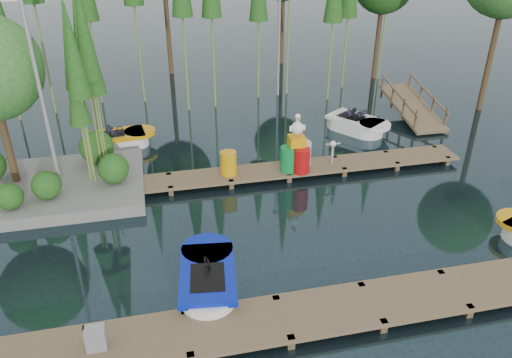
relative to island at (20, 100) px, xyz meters
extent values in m
plane|color=#1C2E34|center=(6.30, -3.29, -3.18)|extent=(90.00, 90.00, 0.00)
cube|color=brown|center=(6.30, -7.79, -2.93)|extent=(18.00, 1.50, 0.10)
cube|color=#4F3F2B|center=(2.00, -7.16, -3.13)|extent=(0.16, 0.16, 0.50)
cube|color=#4F3F2B|center=(4.15, -7.16, -3.13)|extent=(0.16, 0.16, 0.50)
cube|color=#4F3F2B|center=(6.30, -8.42, -3.13)|extent=(0.16, 0.16, 0.50)
cube|color=#4F3F2B|center=(6.30, -7.16, -3.13)|extent=(0.16, 0.16, 0.50)
cube|color=#4F3F2B|center=(8.45, -8.42, -3.13)|extent=(0.16, 0.16, 0.50)
cube|color=#4F3F2B|center=(8.45, -7.16, -3.13)|extent=(0.16, 0.16, 0.50)
cube|color=#4F3F2B|center=(10.60, -8.42, -3.13)|extent=(0.16, 0.16, 0.50)
cube|color=#4F3F2B|center=(10.60, -7.16, -3.13)|extent=(0.16, 0.16, 0.50)
cube|color=brown|center=(7.30, -0.79, -2.93)|extent=(15.00, 1.20, 0.10)
cube|color=#4F3F2B|center=(0.20, -1.27, -3.13)|extent=(0.16, 0.16, 0.50)
cube|color=#4F3F2B|center=(0.20, -0.31, -3.13)|extent=(0.16, 0.16, 0.50)
cube|color=#4F3F2B|center=(2.23, -1.27, -3.13)|extent=(0.16, 0.16, 0.50)
cube|color=#4F3F2B|center=(2.23, -0.31, -3.13)|extent=(0.16, 0.16, 0.50)
cube|color=#4F3F2B|center=(4.26, -1.27, -3.13)|extent=(0.16, 0.16, 0.50)
cube|color=#4F3F2B|center=(4.26, -0.31, -3.13)|extent=(0.16, 0.16, 0.50)
cube|color=#4F3F2B|center=(6.28, -1.27, -3.13)|extent=(0.16, 0.16, 0.50)
cube|color=#4F3F2B|center=(6.28, -0.31, -3.13)|extent=(0.16, 0.16, 0.50)
cube|color=#4F3F2B|center=(8.31, -1.27, -3.13)|extent=(0.16, 0.16, 0.50)
cube|color=#4F3F2B|center=(8.31, -0.31, -3.13)|extent=(0.16, 0.16, 0.50)
cube|color=#4F3F2B|center=(10.34, -1.27, -3.13)|extent=(0.16, 0.16, 0.50)
cube|color=#4F3F2B|center=(10.34, -0.31, -3.13)|extent=(0.16, 0.16, 0.50)
cube|color=#4F3F2B|center=(12.37, -1.27, -3.13)|extent=(0.16, 0.16, 0.50)
cube|color=#4F3F2B|center=(12.37, -0.31, -3.13)|extent=(0.16, 0.16, 0.50)
cube|color=#4F3F2B|center=(14.40, -1.27, -3.13)|extent=(0.16, 0.16, 0.50)
cube|color=#4F3F2B|center=(14.40, -0.31, -3.13)|extent=(0.16, 0.16, 0.50)
cube|color=slate|center=(0.30, -0.29, -3.00)|extent=(6.20, 4.20, 0.42)
sphere|color=#25591C|center=(0.50, -1.29, -2.34)|extent=(0.90, 0.90, 0.90)
sphere|color=#25591C|center=(1.90, 0.91, -2.19)|extent=(1.20, 1.20, 1.20)
sphere|color=#25591C|center=(-0.50, -1.69, -2.39)|extent=(0.80, 0.80, 0.80)
sphere|color=#25591C|center=(2.50, -0.69, -2.29)|extent=(1.00, 1.00, 1.00)
cylinder|color=#43301C|center=(-0.70, 0.11, -1.18)|extent=(0.24, 0.24, 3.60)
cylinder|color=olive|center=(2.04, 0.27, -0.22)|extent=(0.07, 0.07, 5.93)
cone|color=#25591C|center=(2.04, 0.27, 1.86)|extent=(0.70, 0.70, 2.97)
cylinder|color=olive|center=(1.73, 0.11, -0.35)|extent=(0.07, 0.07, 5.66)
cone|color=#25591C|center=(1.73, 0.11, 1.63)|extent=(0.70, 0.70, 2.83)
cylinder|color=olive|center=(2.23, 0.30, -0.57)|extent=(0.07, 0.07, 5.22)
cone|color=#25591C|center=(2.23, 0.30, 1.26)|extent=(0.70, 0.70, 2.61)
cylinder|color=olive|center=(1.85, -0.51, -0.42)|extent=(0.07, 0.07, 5.53)
cone|color=#25591C|center=(1.85, -0.51, 1.52)|extent=(0.70, 0.70, 2.76)
cylinder|color=olive|center=(1.71, -0.39, -1.18)|extent=(0.07, 0.07, 4.01)
cone|color=#25591C|center=(1.71, -0.39, 0.23)|extent=(0.70, 0.70, 2.01)
cylinder|color=olive|center=(2.17, 0.16, -0.13)|extent=(0.07, 0.07, 6.11)
cone|color=#25591C|center=(2.17, 0.16, 2.01)|extent=(0.70, 0.70, 3.05)
cylinder|color=#43301C|center=(19.04, 3.61, -0.15)|extent=(0.26, 0.26, 6.06)
cylinder|color=#43301C|center=(16.28, 9.35, -0.67)|extent=(0.26, 0.26, 5.02)
cylinder|color=#43301C|center=(12.04, 13.41, -0.53)|extent=(0.26, 0.26, 5.31)
cylinder|color=#43301C|center=(5.30, 12.74, 0.05)|extent=(0.26, 0.26, 6.46)
cylinder|color=#43301C|center=(0.88, 12.71, 0.24)|extent=(0.26, 0.26, 6.85)
cylinder|color=olive|center=(-1.86, 6.94, 0.55)|extent=(0.09, 0.09, 7.48)
cylinder|color=olive|center=(-0.41, 7.53, 1.65)|extent=(0.09, 0.09, 9.66)
cylinder|color=olive|center=(1.62, 8.54, 0.66)|extent=(0.09, 0.09, 7.69)
cylinder|color=olive|center=(3.67, 8.19, 1.31)|extent=(0.09, 0.09, 8.99)
cylinder|color=olive|center=(5.66, 6.58, 1.03)|extent=(0.09, 0.09, 8.44)
cylinder|color=olive|center=(6.95, 6.71, 0.93)|extent=(0.09, 0.09, 8.22)
cylinder|color=olive|center=(9.25, 7.58, 0.52)|extent=(0.09, 0.09, 7.41)
cylinder|color=olive|center=(12.54, 6.54, 0.52)|extent=(0.09, 0.09, 7.40)
cylinder|color=olive|center=(13.93, 8.13, 0.39)|extent=(0.09, 0.09, 7.14)
cylinder|color=gray|center=(0.80, -0.79, 0.32)|extent=(0.12, 0.12, 7.00)
cylinder|color=gray|center=(10.30, 7.71, 0.32)|extent=(0.12, 0.12, 7.00)
cube|color=brown|center=(15.30, 3.21, -2.63)|extent=(1.50, 3.94, 0.95)
cube|color=#4F3F2B|center=(14.60, 1.61, -2.59)|extent=(0.08, 0.08, 0.90)
cube|color=#4F3F2B|center=(14.60, 2.71, -2.48)|extent=(0.08, 0.08, 0.90)
cube|color=#4F3F2B|center=(14.60, 3.81, -2.37)|extent=(0.08, 0.08, 0.90)
cube|color=#4F3F2B|center=(14.60, 4.91, -2.26)|extent=(0.08, 0.08, 0.90)
cube|color=brown|center=(14.60, 3.21, -2.03)|extent=(0.06, 3.54, 0.83)
cube|color=#4F3F2B|center=(16.00, 1.61, -2.59)|extent=(0.08, 0.08, 0.90)
cube|color=#4F3F2B|center=(16.00, 2.71, -2.48)|extent=(0.08, 0.08, 0.90)
cube|color=#4F3F2B|center=(16.00, 3.81, -2.37)|extent=(0.08, 0.08, 0.90)
cube|color=#4F3F2B|center=(16.00, 4.91, -2.26)|extent=(0.08, 0.08, 0.90)
cube|color=brown|center=(16.00, 3.21, -2.03)|extent=(0.06, 3.54, 0.83)
cube|color=white|center=(4.81, -6.25, -2.96)|extent=(1.48, 1.49, 0.61)
cylinder|color=white|center=(4.90, -5.59, -2.96)|extent=(1.47, 1.47, 0.61)
cylinder|color=white|center=(4.73, -6.91, -2.96)|extent=(1.47, 1.47, 0.61)
cube|color=#0619A6|center=(4.81, -6.25, -2.63)|extent=(1.62, 2.45, 0.15)
cylinder|color=#0619A6|center=(4.93, -5.29, -2.63)|extent=(1.50, 1.50, 0.15)
cube|color=black|center=(4.79, -6.47, -2.58)|extent=(0.95, 1.18, 0.07)
torus|color=black|center=(4.83, -6.09, -2.41)|extent=(0.20, 0.32, 0.29)
cube|color=white|center=(2.48, 3.01, -2.98)|extent=(1.38, 1.37, 0.56)
cylinder|color=white|center=(3.09, 3.09, -2.98)|extent=(1.37, 1.37, 0.56)
cylinder|color=white|center=(1.86, 2.93, -2.98)|extent=(1.37, 1.37, 0.56)
cube|color=orange|center=(2.48, 3.01, -2.67)|extent=(2.27, 1.50, 0.14)
cylinder|color=orange|center=(3.37, 3.12, -2.67)|extent=(1.39, 1.39, 0.14)
cube|color=black|center=(2.27, 2.98, -2.63)|extent=(1.10, 0.88, 0.06)
torus|color=black|center=(2.63, 3.03, -2.47)|extent=(0.30, 0.19, 0.27)
imported|color=#1E1E2D|center=(2.22, 2.98, -2.38)|extent=(0.48, 0.38, 1.00)
cube|color=white|center=(12.29, 2.48, -2.97)|extent=(1.77, 1.78, 0.58)
cylinder|color=white|center=(12.66, 1.95, -2.97)|extent=(1.77, 1.77, 0.58)
cylinder|color=white|center=(11.93, 3.00, -2.97)|extent=(1.77, 1.77, 0.58)
cube|color=white|center=(12.29, 2.48, -2.65)|extent=(2.33, 2.55, 0.15)
cylinder|color=white|center=(12.83, 1.71, -2.65)|extent=(1.80, 1.80, 0.15)
cube|color=black|center=(12.17, 2.65, -2.61)|extent=(1.24, 1.31, 0.06)
torus|color=black|center=(12.39, 2.35, -2.44)|extent=(0.30, 0.33, 0.28)
imported|color=#1E1E2D|center=(12.14, 2.69, -2.39)|extent=(0.50, 0.53, 0.95)
imported|color=#1E1E2D|center=(12.66, 2.60, -2.45)|extent=(0.38, 0.41, 0.72)
cube|color=gray|center=(2.28, -7.79, -2.63)|extent=(0.41, 0.35, 0.50)
cylinder|color=orange|center=(6.29, -0.79, -2.47)|extent=(0.55, 0.55, 0.83)
cylinder|color=#0D7C35|center=(8.36, -0.99, -2.44)|extent=(0.59, 0.59, 0.89)
cylinder|color=silver|center=(8.95, -0.69, -2.44)|extent=(0.59, 0.59, 0.89)
cylinder|color=#B20C0E|center=(8.76, -1.19, -2.44)|extent=(0.59, 0.59, 0.89)
cube|color=orange|center=(8.66, -0.89, -1.82)|extent=(0.54, 0.54, 0.35)
sphere|color=white|center=(8.66, -0.89, -1.35)|extent=(0.43, 0.43, 0.43)
cylinder|color=white|center=(8.66, -0.89, -1.11)|extent=(0.10, 0.10, 0.30)
sphere|color=white|center=(8.66, -0.89, -0.94)|extent=(0.20, 0.20, 0.20)
cone|color=#FA9C0D|center=(8.66, -1.09, -0.96)|extent=(0.10, 0.30, 0.10)
cube|color=white|center=(8.66, -0.89, -1.35)|extent=(0.54, 0.06, 0.18)
cylinder|color=gray|center=(10.04, -0.79, -2.56)|extent=(0.11, 0.11, 0.66)
sphere|color=white|center=(10.04, -0.79, -2.12)|extent=(0.22, 0.22, 0.22)
cube|color=gray|center=(10.04, -0.79, -2.12)|extent=(0.55, 0.04, 0.04)
cone|color=#FA9C0D|center=(10.04, -0.92, -2.12)|extent=(0.04, 0.11, 0.04)
camera|label=1|loc=(3.87, -15.81, 5.17)|focal=35.00mm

